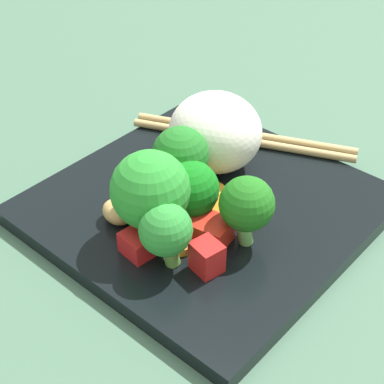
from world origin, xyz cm
name	(u,v)px	position (x,y,z in cm)	size (l,w,h in cm)	color
ground_plane	(205,222)	(0.00, 0.00, -1.00)	(110.00, 110.00, 2.00)	#42654F
square_plate	(205,207)	(0.00, 0.00, 0.66)	(23.99, 23.99, 1.31)	black
rice_mound	(215,132)	(-2.90, 4.21, 4.62)	(7.77, 7.97, 6.62)	white
broccoli_floret_0	(152,192)	(0.15, -5.78, 5.49)	(5.79, 5.79, 7.25)	#629D3F
broccoli_floret_1	(166,231)	(2.97, -7.13, 4.42)	(3.76, 3.76, 5.16)	#5E9B3E
broccoli_floret_2	(180,157)	(-1.64, -1.14, 5.29)	(4.43, 4.43, 6.52)	#6BAF52
broccoli_floret_3	(190,190)	(0.67, -2.49, 4.10)	(4.50, 4.50, 5.17)	#629543
broccoli_floret_4	(247,205)	(5.33, -1.45, 4.71)	(4.05, 4.05, 5.59)	#71BD5C
carrot_slice_0	(179,240)	(2.07, -5.03, 1.63)	(3.04, 3.04, 0.63)	orange
carrot_slice_1	(160,213)	(-1.14, -3.96, 1.65)	(3.16, 3.16, 0.67)	orange
carrot_slice_2	(214,209)	(1.55, -0.69, 1.71)	(2.41, 2.41, 0.79)	orange
carrot_slice_3	(209,190)	(-0.45, 0.87, 1.67)	(2.02, 2.02, 0.73)	orange
pepper_chunk_0	(137,245)	(0.68, -7.93, 2.15)	(2.33, 1.74, 1.68)	red
pepper_chunk_1	(149,195)	(-3.17, -3.21, 1.95)	(2.38, 2.40, 1.27)	red
pepper_chunk_2	(207,257)	(5.36, -5.56, 2.46)	(2.02, 1.81, 2.31)	red
pepper_chunk_3	(210,230)	(3.42, -3.19, 2.22)	(3.00, 2.44, 1.81)	red
chicken_piece_0	(118,212)	(-3.06, -6.52, 2.20)	(2.71, 2.13, 1.79)	tan
chicken_piece_1	(240,204)	(3.11, 0.63, 2.29)	(2.65, 2.41, 1.96)	tan
chopstick_pair	(242,137)	(-3.68, 8.85, 1.67)	(19.31, 11.07, 0.73)	tan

